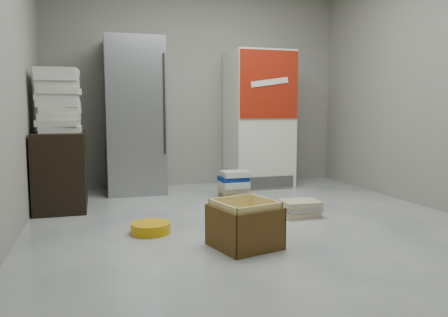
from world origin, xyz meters
TOP-DOWN VIEW (x-y plane):
  - ground at (0.00, 0.00)m, footprint 5.00×5.00m
  - room_shell at (0.00, 0.00)m, footprint 4.04×5.04m
  - steel_fridge at (-0.90, 2.13)m, footprint 0.70×0.72m
  - coke_cooler at (0.75, 2.12)m, footprint 0.80×0.73m
  - wood_shelf at (-1.73, 1.40)m, footprint 0.50×0.80m
  - supply_box_stack at (-1.72, 1.40)m, footprint 0.45×0.44m
  - phonebook_stack_main at (0.17, 1.42)m, footprint 0.35×0.31m
  - phonebook_stack_side at (0.51, 0.37)m, footprint 0.39×0.31m
  - cardboard_box at (-0.31, -0.37)m, footprint 0.54×0.54m
  - bucket_lid at (-0.95, 0.20)m, footprint 0.36×0.36m

SIDE VIEW (x-z plane):
  - ground at x=0.00m, z-range 0.00..0.00m
  - bucket_lid at x=-0.95m, z-range 0.00..0.09m
  - phonebook_stack_side at x=0.51m, z-range 0.00..0.16m
  - cardboard_box at x=-0.31m, z-range -0.03..0.33m
  - phonebook_stack_main at x=0.17m, z-range 0.00..0.32m
  - wood_shelf at x=-1.73m, z-range 0.00..0.80m
  - coke_cooler at x=0.75m, z-range 0.00..1.80m
  - steel_fridge at x=-0.90m, z-range 0.00..1.90m
  - supply_box_stack at x=-1.72m, z-range 0.80..1.45m
  - room_shell at x=0.00m, z-range 0.39..3.21m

